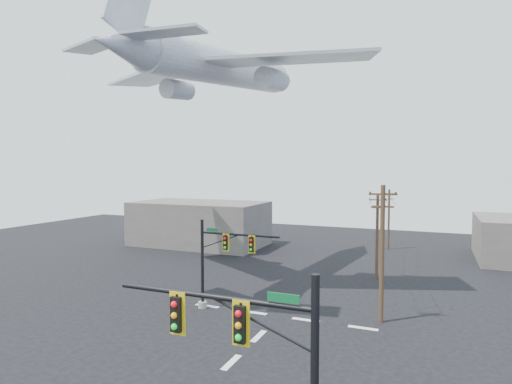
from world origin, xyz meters
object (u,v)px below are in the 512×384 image
at_px(signal_mast_near, 266,381).
at_px(airliner, 224,68).
at_px(utility_pole_a, 382,251).
at_px(utility_pole_b, 377,235).
at_px(signal_mast_far, 218,262).
at_px(utility_pole_c, 389,218).

height_order(signal_mast_near, airliner, airliner).
bearing_deg(utility_pole_a, signal_mast_near, -99.92).
distance_m(utility_pole_a, utility_pole_b, 11.75).
distance_m(signal_mast_near, signal_mast_far, 19.05).
relative_size(utility_pole_c, airliner, 0.25).
height_order(signal_mast_far, utility_pole_b, utility_pole_b).
xyz_separation_m(signal_mast_near, utility_pole_a, (1.53, 18.29, 0.91)).
relative_size(signal_mast_near, signal_mast_far, 1.12).
height_order(signal_mast_near, utility_pole_b, utility_pole_b).
distance_m(signal_mast_near, utility_pole_a, 18.37).
xyz_separation_m(signal_mast_near, signal_mast_far, (-10.19, 16.09, -0.45)).
height_order(utility_pole_a, airliner, airliner).
distance_m(signal_mast_far, utility_pole_a, 12.00).
distance_m(utility_pole_c, airliner, 30.04).
height_order(utility_pole_c, airliner, airliner).
distance_m(signal_mast_near, utility_pole_c, 46.13).
xyz_separation_m(signal_mast_far, airliner, (-3.71, 8.44, 16.58)).
relative_size(utility_pole_b, airliner, 0.27).
xyz_separation_m(utility_pole_b, airliner, (-13.73, -5.37, 15.93)).
distance_m(signal_mast_far, utility_pole_c, 31.53).
height_order(signal_mast_far, utility_pole_c, utility_pole_c).
bearing_deg(airliner, signal_mast_near, -144.37).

